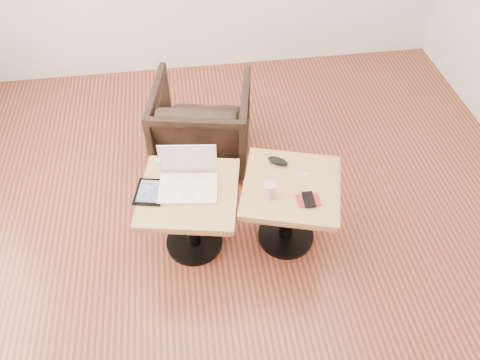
{
  "coord_description": "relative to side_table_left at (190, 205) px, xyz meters",
  "views": [
    {
      "loc": [
        -0.37,
        -1.98,
        2.73
      ],
      "look_at": [
        -0.08,
        0.0,
        0.6
      ],
      "focal_mm": 35.0,
      "sensor_mm": 36.0,
      "label": 1
    }
  ],
  "objects": [
    {
      "name": "armchair",
      "position": [
        0.15,
        0.91,
        -0.07
      ],
      "size": [
        0.86,
        0.88,
        0.68
      ],
      "primitive_type": "imported",
      "rotation": [
        0.0,
        0.0,
        2.94
      ],
      "color": "black",
      "rests_on": "ground"
    },
    {
      "name": "charging_adapter",
      "position": [
        -0.17,
        0.28,
        0.15
      ],
      "size": [
        0.05,
        0.05,
        0.02
      ],
      "primitive_type": "cube",
      "rotation": [
        0.0,
        0.0,
        -0.6
      ],
      "color": "white",
      "rests_on": "side_table_left"
    },
    {
      "name": "side_table_left",
      "position": [
        0.0,
        0.0,
        0.0
      ],
      "size": [
        0.71,
        0.71,
        0.55
      ],
      "rotation": [
        0.0,
        0.0,
        -0.19
      ],
      "color": "black",
      "rests_on": "ground"
    },
    {
      "name": "laptop",
      "position": [
        0.0,
        0.06,
        0.19
      ],
      "size": [
        0.39,
        0.33,
        0.26
      ],
      "rotation": [
        0.0,
        0.0,
        -0.13
      ],
      "color": "white",
      "rests_on": "side_table_left"
    },
    {
      "name": "glasses_case",
      "position": [
        0.6,
        0.16,
        0.16
      ],
      "size": [
        0.15,
        0.13,
        0.04
      ],
      "primitive_type": "ellipsoid",
      "rotation": [
        0.0,
        0.0,
        -0.62
      ],
      "color": "black",
      "rests_on": "side_table_right"
    },
    {
      "name": "tablet",
      "position": [
        -0.24,
        0.02,
        0.15
      ],
      "size": [
        0.22,
        0.25,
        0.02
      ],
      "rotation": [
        0.0,
        0.0,
        -0.21
      ],
      "color": "black",
      "rests_on": "side_table_left"
    },
    {
      "name": "striped_cup",
      "position": [
        0.49,
        -0.11,
        0.19
      ],
      "size": [
        0.08,
        0.08,
        0.1
      ],
      "primitive_type": "cylinder",
      "rotation": [
        0.0,
        0.0,
        -0.04
      ],
      "color": "#DF356E",
      "rests_on": "side_table_right"
    },
    {
      "name": "phone_on_sleeve",
      "position": [
        0.72,
        -0.19,
        0.15
      ],
      "size": [
        0.15,
        0.13,
        0.02
      ],
      "rotation": [
        0.0,
        0.0,
        -0.04
      ],
      "color": "maroon",
      "rests_on": "side_table_right"
    },
    {
      "name": "room_shell",
      "position": [
        0.41,
        -0.0,
        0.93
      ],
      "size": [
        4.52,
        4.52,
        2.71
      ],
      "color": "#4D251A",
      "rests_on": "ground"
    },
    {
      "name": "earbuds_tangle",
      "position": [
        0.74,
        0.02,
        0.15
      ],
      "size": [
        0.08,
        0.05,
        0.02
      ],
      "color": "white",
      "rests_on": "side_table_right"
    },
    {
      "name": "side_table_right",
      "position": [
        0.65,
        -0.04,
        0.0
      ],
      "size": [
        0.76,
        0.76,
        0.55
      ],
      "rotation": [
        0.0,
        0.0,
        -0.29
      ],
      "color": "black",
      "rests_on": "ground"
    }
  ]
}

